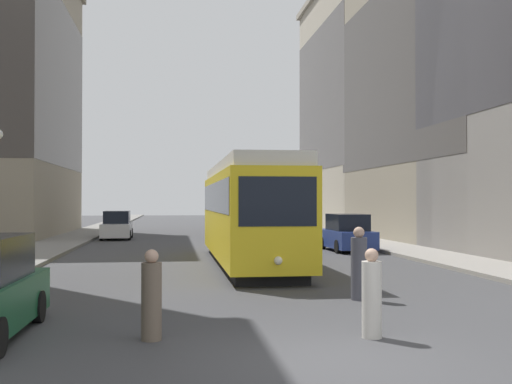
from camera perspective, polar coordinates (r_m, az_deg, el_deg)
The scene contains 12 objects.
ground_plane at distance 9.95m, azimuth 7.36°, elevation -15.08°, with size 200.00×200.00×0.00m, color #424244.
sidewalk_left at distance 49.77m, azimuth -14.89°, elevation -3.55°, with size 2.88×120.00×0.15m, color gray.
sidewalk_right at distance 50.64m, azimuth 5.24°, elevation -3.53°, with size 2.88×120.00×0.15m, color gray.
streetcar at distance 24.17m, azimuth -0.75°, elevation -1.67°, with size 2.69×13.72×3.89m.
transit_bus at distance 41.00m, azimuth 1.37°, elevation -1.54°, with size 2.75×12.00×3.45m.
parked_car_left_near at distance 41.58m, azimuth -12.52°, elevation -3.04°, with size 1.95×4.54×1.82m.
parked_car_right_far at distance 31.17m, azimuth 8.27°, elevation -3.79°, with size 1.96×4.34×1.82m.
pedestrian_crossing_near at distance 11.34m, azimuth -9.48°, elevation -9.47°, with size 0.36×0.36×1.60m.
pedestrian_crossing_far at distance 15.87m, azimuth 9.34°, elevation -6.64°, with size 0.41×0.41×1.81m.
pedestrian_on_sidewalk at distance 11.57m, azimuth 10.47°, elevation -9.29°, with size 0.36×0.36×1.60m.
building_right_corner at distance 57.66m, azimuth 12.84°, elevation 7.62°, with size 15.15×17.08×21.21m.
building_right_midblock at distance 41.39m, azimuth 21.27°, elevation 9.24°, with size 14.66×20.45×18.80m.
Camera 1 is at (-2.49, -9.32, 2.45)m, focal length 44.03 mm.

